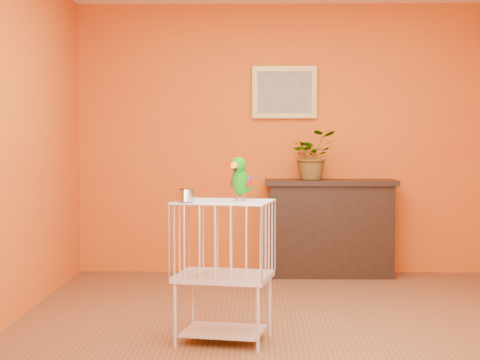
{
  "coord_description": "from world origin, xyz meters",
  "views": [
    {
      "loc": [
        -0.27,
        -5.53,
        1.31
      ],
      "look_at": [
        -0.38,
        -0.35,
        1.04
      ],
      "focal_mm": 60.0,
      "sensor_mm": 36.0,
      "label": 1
    }
  ],
  "objects": [
    {
      "name": "potted_plant",
      "position": [
        0.26,
        2.0,
        1.1
      ],
      "size": [
        0.53,
        0.56,
        0.36
      ],
      "primitive_type": "imported",
      "rotation": [
        0.0,
        0.0,
        0.27
      ],
      "color": "#26722D",
      "rests_on": "console_cabinet"
    },
    {
      "name": "birdcage",
      "position": [
        -0.48,
        -0.45,
        0.47
      ],
      "size": [
        0.66,
        0.56,
        0.91
      ],
      "rotation": [
        0.0,
        0.0,
        -0.2
      ],
      "color": "beige",
      "rests_on": "ground"
    },
    {
      "name": "parrot",
      "position": [
        -0.37,
        -0.41,
        1.05
      ],
      "size": [
        0.16,
        0.25,
        0.28
      ],
      "rotation": [
        0.0,
        0.0,
        -0.38
      ],
      "color": "#59544C",
      "rests_on": "birdcage"
    },
    {
      "name": "room_shell",
      "position": [
        0.0,
        0.0,
        1.58
      ],
      "size": [
        4.5,
        4.5,
        4.5
      ],
      "color": "#D06013",
      "rests_on": "ground"
    },
    {
      "name": "framed_picture",
      "position": [
        0.0,
        2.22,
        1.75
      ],
      "size": [
        0.62,
        0.04,
        0.5
      ],
      "color": "olive",
      "rests_on": "room_shell"
    },
    {
      "name": "console_cabinet",
      "position": [
        0.43,
        2.03,
        0.46
      ],
      "size": [
        1.23,
        0.44,
        0.92
      ],
      "color": "black",
      "rests_on": "ground"
    },
    {
      "name": "ground",
      "position": [
        0.0,
        0.0,
        0.0
      ],
      "size": [
        4.5,
        4.5,
        0.0
      ],
      "primitive_type": "plane",
      "color": "brown",
      "rests_on": "ground"
    },
    {
      "name": "feed_cup",
      "position": [
        -0.72,
        -0.55,
        0.95
      ],
      "size": [
        0.11,
        0.11,
        0.08
      ],
      "primitive_type": "cylinder",
      "color": "silver",
      "rests_on": "birdcage"
    }
  ]
}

